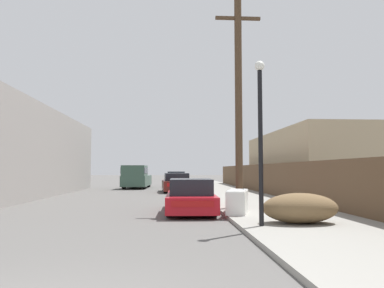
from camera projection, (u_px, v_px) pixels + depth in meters
The scene contains 11 objects.
sidewalk_curb at pixel (224, 191), 27.13m from camera, with size 4.20×63.00×0.12m, color gray.
discarded_fridge at pixel (237, 201), 12.54m from camera, with size 1.05×1.88×0.78m.
parked_sports_car_red at pixel (191, 197), 13.70m from camera, with size 1.83×4.70×1.23m.
car_parked_mid at pixel (176, 183), 26.33m from camera, with size 2.09×4.44×1.33m.
car_parked_far at pixel (177, 179), 35.96m from camera, with size 2.11×4.54×1.40m.
pickup_truck at pixel (136, 177), 31.54m from camera, with size 2.21×5.88×1.92m.
utility_pole at pixel (239, 98), 14.69m from camera, with size 1.80×0.28×8.30m.
street_lamp at pixel (260, 128), 9.76m from camera, with size 0.26×0.26×4.31m.
brush_pile at pixel (300, 208), 10.09m from camera, with size 2.06×1.27×0.81m.
wooden_fence at pixel (271, 179), 21.55m from camera, with size 0.08×38.95×1.80m, color brown.
building_right_house at pixel (314, 163), 25.77m from camera, with size 6.00×14.01×4.11m, color tan.
Camera 1 is at (1.38, -3.62, 1.55)m, focal length 35.00 mm.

